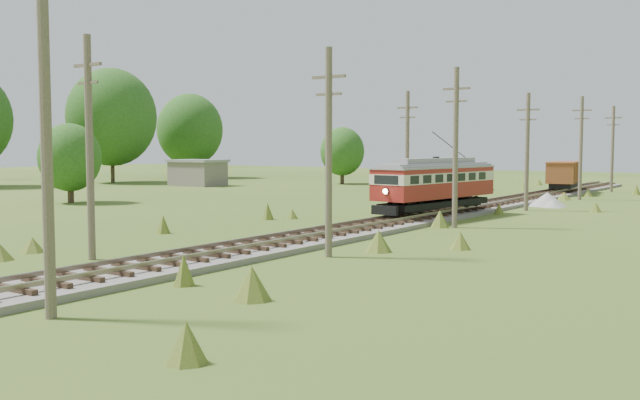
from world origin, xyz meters
The scene contains 17 objects.
railbed_main centered at (0.00, 34.00, 0.19)m, with size 3.60×96.00×0.57m.
streetcar centered at (0.00, 35.29, 2.38)m, with size 3.85×11.00×4.98m.
gondola centered at (0.00, 64.38, 1.96)m, with size 3.74×8.09×2.59m.
gravel_pile centered at (3.22, 48.55, 0.51)m, with size 2.98×3.16×1.08m.
utility_pole_r_1 centered at (3.10, 5.00, 4.40)m, with size 0.30×0.30×8.80m.
utility_pole_r_2 centered at (3.30, 18.00, 4.42)m, with size 1.60×0.30×8.60m.
utility_pole_r_3 centered at (3.20, 31.00, 4.63)m, with size 1.60×0.30×9.00m.
utility_pole_r_4 centered at (3.00, 44.00, 4.32)m, with size 1.60×0.30×8.40m.
utility_pole_r_5 centered at (3.40, 57.00, 4.58)m, with size 1.60×0.30×8.90m.
utility_pole_r_6 centered at (3.20, 70.00, 4.47)m, with size 1.60×0.30×8.70m.
utility_pole_l_a centered at (-4.20, 12.00, 4.63)m, with size 1.60×0.30×9.00m.
utility_pole_l_b centered at (-4.50, 40.00, 4.42)m, with size 1.60×0.30×8.60m.
tree_left_4 centered at (-54.00, 54.00, 8.37)m, with size 11.34×11.34×14.61m.
tree_left_5 centered at (-56.00, 70.00, 7.12)m, with size 9.66×9.66×12.44m.
tree_mid_a centered at (-28.00, 68.00, 4.02)m, with size 5.46×5.46×7.03m.
tree_mid_c centered at (-30.00, 30.00, 3.71)m, with size 5.04×5.04×6.49m.
shed centered at (-40.00, 55.00, 1.57)m, with size 6.40×4.40×3.10m.
Camera 1 is at (19.52, -6.34, 4.54)m, focal length 40.00 mm.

